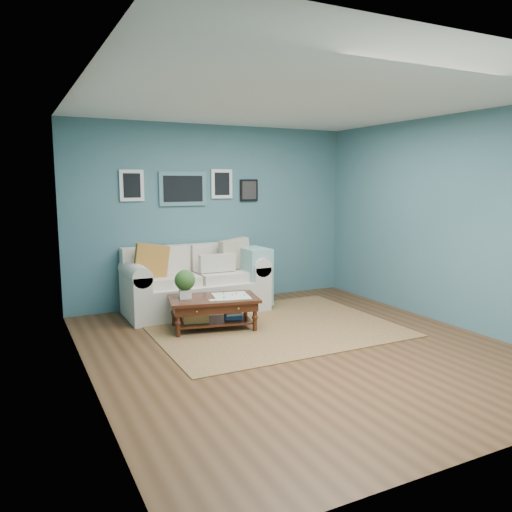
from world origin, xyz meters
TOP-DOWN VIEW (x-y plane):
  - room_shell at (-0.01, 0.06)m, footprint 5.00×5.02m
  - area_rug at (0.11, 0.83)m, footprint 3.01×2.40m
  - loveseat at (-0.41, 2.03)m, footprint 2.03×0.92m
  - coffee_table at (-0.65, 1.11)m, footprint 1.21×0.85m

SIDE VIEW (x-z plane):
  - area_rug at x=0.11m, z-range 0.00..0.01m
  - coffee_table at x=-0.65m, z-range -0.04..0.73m
  - loveseat at x=-0.41m, z-range -0.10..0.95m
  - room_shell at x=-0.01m, z-range 0.01..2.71m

